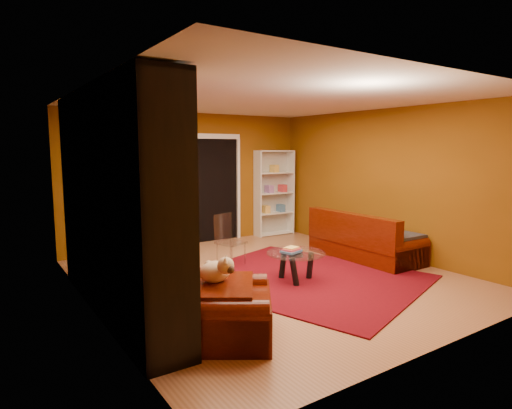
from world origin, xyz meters
TOP-DOWN VIEW (x-y plane):
  - floor at (0.00, 0.00)m, footprint 5.00×5.50m
  - ceiling at (0.00, 0.00)m, footprint 5.00×5.50m
  - wall_back at (0.00, 2.77)m, footprint 5.00×0.05m
  - wall_left at (-2.52, 0.00)m, footprint 0.05×5.50m
  - wall_right at (2.52, 0.00)m, footprint 0.05×5.50m
  - doorway at (0.60, 2.73)m, footprint 1.06×0.60m
  - rug at (0.36, -0.33)m, footprint 3.59×3.87m
  - media_unit at (-2.27, -0.08)m, footprint 0.52×3.36m
  - christmas_tree at (-0.91, 2.15)m, footprint 1.29×1.29m
  - gift_box_teal at (-1.01, 2.11)m, footprint 0.35×0.35m
  - gift_box_red at (-1.33, 2.50)m, footprint 0.23×0.23m
  - white_bookshelf at (1.93, 2.57)m, footprint 0.90×0.36m
  - armchair at (-1.60, -1.34)m, footprint 1.57×1.57m
  - dog at (-1.62, -1.27)m, footprint 0.47×0.50m
  - sofa at (2.02, -0.00)m, footprint 0.88×1.96m
  - coffee_table at (0.18, -0.36)m, footprint 1.04×1.04m
  - acrylic_chair at (-0.16, 0.89)m, footprint 0.50×0.52m

SIDE VIEW (x-z plane):
  - floor at x=0.00m, z-range -0.05..0.00m
  - rug at x=0.36m, z-range 0.00..0.02m
  - gift_box_red at x=-1.33m, z-range 0.00..0.22m
  - gift_box_teal at x=-1.01m, z-range 0.00..0.33m
  - coffee_table at x=0.18m, z-range -0.04..0.48m
  - acrylic_chair at x=-0.16m, z-range 0.00..0.76m
  - sofa at x=2.02m, z-range 0.00..0.84m
  - armchair at x=-1.60m, z-range 0.00..0.89m
  - dog at x=-1.62m, z-range 0.51..0.80m
  - white_bookshelf at x=1.93m, z-range -0.03..1.89m
  - christmas_tree at x=-0.91m, z-range -0.03..2.10m
  - doorway at x=0.60m, z-range -0.03..2.13m
  - media_unit at x=-2.27m, z-range 0.00..2.57m
  - wall_back at x=0.00m, z-range 0.00..2.60m
  - wall_left at x=-2.52m, z-range 0.00..2.60m
  - wall_right at x=2.52m, z-range 0.00..2.60m
  - ceiling at x=0.00m, z-range 2.60..2.65m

